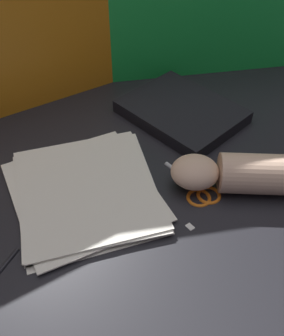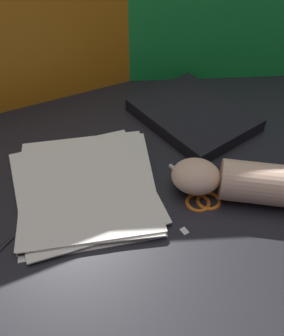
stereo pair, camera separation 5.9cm
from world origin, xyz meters
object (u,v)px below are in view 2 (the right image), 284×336
at_px(book_closed, 193,115).
at_px(scissors, 200,192).
at_px(hand_forearm, 253,183).
at_px(paper_stack, 86,186).

relative_size(book_closed, scissors, 2.22).
height_order(scissors, hand_forearm, hand_forearm).
bearing_deg(scissors, book_closed, 74.21).
bearing_deg(paper_stack, hand_forearm, -17.69).
relative_size(paper_stack, scissors, 2.14).
xyz_separation_m(scissors, hand_forearm, (0.09, -0.03, 0.03)).
distance_m(book_closed, hand_forearm, 0.26).
height_order(paper_stack, hand_forearm, hand_forearm).
bearing_deg(paper_stack, scissors, -17.30).
xyz_separation_m(paper_stack, scissors, (0.21, -0.07, -0.00)).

